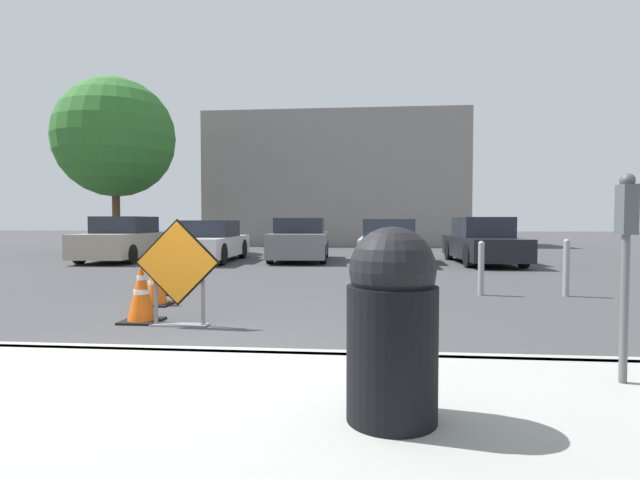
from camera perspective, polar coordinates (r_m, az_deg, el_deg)
ground_plane at (r=14.85m, az=-1.89°, el=-3.08°), size 96.00×96.00×0.00m
sidewalk_strip at (r=3.95m, az=-24.37°, el=-17.49°), size 25.02×2.89×0.14m
curb_lip at (r=5.20m, az=-16.26°, el=-12.55°), size 25.02×0.20×0.14m
road_closed_sign at (r=6.77m, az=-15.95°, el=-3.38°), size 1.13×0.20×1.41m
traffic_cone_nearest at (r=7.26m, az=-19.73°, el=-5.69°), size 0.51×0.51×0.82m
traffic_cone_second at (r=8.65m, az=-18.33°, el=-4.73°), size 0.53×0.53×0.72m
traffic_cone_third at (r=9.82m, az=-17.19°, el=-3.92°), size 0.49×0.49×0.71m
traffic_cone_fourth at (r=10.98m, az=-16.19°, el=-3.05°), size 0.50×0.50×0.79m
parked_car_nearest at (r=18.33m, az=-21.46°, el=-0.03°), size 1.97×4.37×1.51m
parked_car_second at (r=17.23m, az=-12.48°, el=-0.24°), size 1.89×4.66×1.38m
parked_car_third at (r=17.07m, az=-2.33°, el=-0.10°), size 2.06×4.15×1.46m
parked_car_fourth at (r=16.56m, az=7.82°, el=-0.28°), size 1.98×4.74×1.42m
parked_car_fifth at (r=16.80m, az=18.09°, el=-0.23°), size 1.90×4.71×1.49m
trash_bin at (r=3.17m, az=8.24°, el=-9.37°), size 0.57×0.57×1.21m
bollard_nearest at (r=9.70m, az=17.93°, el=-2.91°), size 0.12×0.12×1.01m
bollard_second at (r=10.14m, az=26.33°, el=-2.69°), size 0.12×0.12×1.05m
parking_meter at (r=4.45m, az=31.58°, el=-0.13°), size 0.11×0.15×1.61m
building_facade_backdrop at (r=28.62m, az=1.88°, el=6.72°), size 14.16×5.00×7.20m
street_tree_behind_lot at (r=23.01m, az=-22.39°, el=10.74°), size 4.95×4.95×7.32m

